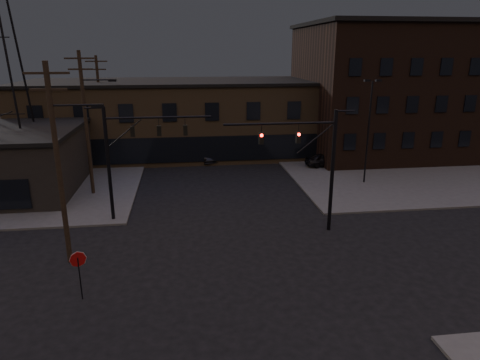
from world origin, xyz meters
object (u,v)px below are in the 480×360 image
at_px(traffic_signal_near, 316,158).
at_px(car_crossing, 206,153).
at_px(parked_car_lot_b, 350,157).
at_px(traffic_signal_far, 127,150).
at_px(parked_car_lot_a, 324,160).
at_px(stop_sign, 78,264).

distance_m(traffic_signal_near, car_crossing, 21.08).
bearing_deg(car_crossing, parked_car_lot_b, -27.65).
distance_m(traffic_signal_far, parked_car_lot_a, 21.88).
bearing_deg(parked_car_lot_a, stop_sign, 134.64).
bearing_deg(parked_car_lot_b, car_crossing, 78.60).
relative_size(traffic_signal_far, parked_car_lot_b, 1.82).
bearing_deg(stop_sign, car_crossing, 74.28).
bearing_deg(parked_car_lot_b, traffic_signal_near, 153.47).
xyz_separation_m(stop_sign, car_crossing, (7.40, 26.28, -1.02)).
relative_size(traffic_signal_near, traffic_signal_far, 1.00).
relative_size(traffic_signal_near, stop_sign, 3.23).
bearing_deg(stop_sign, parked_car_lot_b, 45.55).
bearing_deg(traffic_signal_far, parked_car_lot_a, 33.37).
bearing_deg(parked_car_lot_a, traffic_signal_far, 119.41).
xyz_separation_m(parked_car_lot_a, car_crossing, (-11.82, 4.49, 0.01)).
height_order(traffic_signal_near, stop_sign, traffic_signal_near).
bearing_deg(parked_car_lot_a, car_crossing, 65.26).
xyz_separation_m(traffic_signal_near, traffic_signal_far, (-12.07, 3.50, 0.08)).
distance_m(traffic_signal_near, parked_car_lot_a, 16.90).
relative_size(traffic_signal_near, car_crossing, 1.60).
distance_m(stop_sign, parked_car_lot_b, 31.79).
xyz_separation_m(stop_sign, parked_car_lot_b, (22.25, 22.68, -1.06)).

